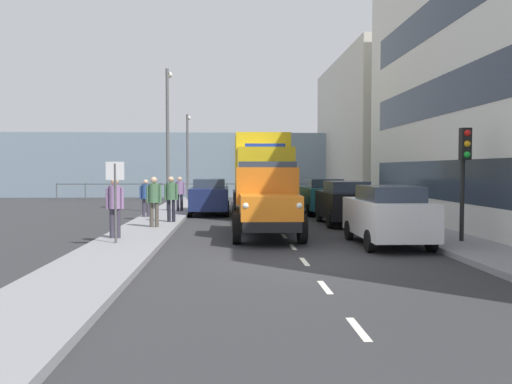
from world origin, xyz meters
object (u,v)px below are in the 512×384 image
at_px(car_teal_kerbside_2, 323,196).
at_px(street_sign, 115,188).
at_px(car_black_kerbside_1, 345,202).
at_px(pedestrian_by_lamp, 171,195).
at_px(car_navy_oppositeside_0, 210,196).
at_px(lamp_post_promenade, 168,127).
at_px(pedestrian_couple_b, 115,202).
at_px(truck_vintage_orange, 267,201).
at_px(lorry_cargo_yellow, 261,171).
at_px(traffic_light_near, 464,159).
at_px(pedestrian_strolling, 180,191).
at_px(car_white_kerbside_near, 387,215).
at_px(pedestrian_in_dark_coat, 146,195).
at_px(lamp_post_far, 188,148).
at_px(pedestrian_with_bag, 154,197).

distance_m(car_teal_kerbside_2, street_sign, 13.33).
height_order(car_black_kerbside_1, pedestrian_by_lamp, pedestrian_by_lamp).
height_order(car_navy_oppositeside_0, lamp_post_promenade, lamp_post_promenade).
bearing_deg(pedestrian_couple_b, truck_vintage_orange, -168.37).
relative_size(lorry_cargo_yellow, street_sign, 3.65).
bearing_deg(traffic_light_near, pedestrian_strolling, -51.61).
bearing_deg(pedestrian_by_lamp, traffic_light_near, 145.75).
bearing_deg(car_white_kerbside_near, pedestrian_in_dark_coat, -44.47).
height_order(car_white_kerbside_near, car_black_kerbside_1, same).
distance_m(truck_vintage_orange, lamp_post_far, 20.04).
distance_m(pedestrian_couple_b, pedestrian_strolling, 10.24).
bearing_deg(car_black_kerbside_1, traffic_light_near, 109.08).
bearing_deg(pedestrian_couple_b, traffic_light_near, 173.01).
distance_m(car_black_kerbside_1, pedestrian_by_lamp, 6.80).
xyz_separation_m(truck_vintage_orange, lorry_cargo_yellow, (-0.36, -9.18, 0.90)).
height_order(car_navy_oppositeside_0, pedestrian_with_bag, pedestrian_with_bag).
bearing_deg(car_navy_oppositeside_0, pedestrian_in_dark_coat, 45.61).
bearing_deg(truck_vintage_orange, lorry_cargo_yellow, -92.26).
bearing_deg(traffic_light_near, truck_vintage_orange, -21.75).
bearing_deg(pedestrian_strolling, traffic_light_near, 128.39).
distance_m(car_navy_oppositeside_0, pedestrian_by_lamp, 5.11).
relative_size(car_black_kerbside_1, pedestrian_by_lamp, 2.22).
xyz_separation_m(car_black_kerbside_1, pedestrian_by_lamp, (6.79, -0.03, 0.29)).
relative_size(truck_vintage_orange, lamp_post_far, 0.99).
xyz_separation_m(truck_vintage_orange, pedestrian_in_dark_coat, (4.77, -6.13, -0.09)).
relative_size(pedestrian_in_dark_coat, lamp_post_far, 0.28).
relative_size(pedestrian_by_lamp, street_sign, 0.78).
height_order(truck_vintage_orange, lamp_post_promenade, lamp_post_promenade).
distance_m(truck_vintage_orange, traffic_light_near, 5.99).
distance_m(pedestrian_strolling, lamp_post_far, 10.53).
bearing_deg(pedestrian_in_dark_coat, car_white_kerbside_near, 135.53).
xyz_separation_m(pedestrian_in_dark_coat, pedestrian_strolling, (-1.15, -3.13, 0.05)).
xyz_separation_m(truck_vintage_orange, car_navy_oppositeside_0, (2.14, -8.81, -0.28)).
distance_m(car_white_kerbside_near, street_sign, 7.72).
bearing_deg(car_teal_kerbside_2, pedestrian_with_bag, 43.51).
xyz_separation_m(lamp_post_promenade, street_sign, (0.07, 11.95, -2.59)).
xyz_separation_m(pedestrian_strolling, lamp_post_far, (0.41, -10.23, 2.48)).
bearing_deg(pedestrian_in_dark_coat, car_navy_oppositeside_0, -134.39).
height_order(truck_vintage_orange, street_sign, truck_vintage_orange).
distance_m(pedestrian_by_lamp, street_sign, 5.98).
bearing_deg(car_navy_oppositeside_0, lorry_cargo_yellow, -171.55).
bearing_deg(pedestrian_couple_b, pedestrian_strolling, -95.32).
distance_m(car_white_kerbside_near, pedestrian_in_dark_coat, 11.38).
bearing_deg(pedestrian_couple_b, pedestrian_with_bag, -103.82).
distance_m(car_black_kerbside_1, lamp_post_far, 17.50).
bearing_deg(lamp_post_far, lamp_post_promenade, 88.68).
height_order(car_teal_kerbside_2, pedestrian_with_bag, pedestrian_with_bag).
xyz_separation_m(car_white_kerbside_near, car_navy_oppositeside_0, (5.49, -10.65, 0.00)).
bearing_deg(traffic_light_near, pedestrian_by_lamp, -34.25).
xyz_separation_m(pedestrian_in_dark_coat, lamp_post_far, (-0.74, -13.36, 2.52)).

